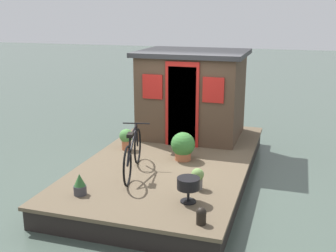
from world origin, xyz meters
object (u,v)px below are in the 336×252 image
Objects in this scene: houseboat_cabin at (192,93)px; mooring_bollard at (201,215)px; potted_plant_thyme at (183,146)px; potted_plant_basil at (126,138)px; charcoal_grill at (188,184)px; potted_plant_lavender at (80,185)px; bicycle at (133,153)px; potted_plant_mint at (198,178)px.

houseboat_cabin reaches higher than mooring_bollard.
potted_plant_basil is at bearing 79.17° from potted_plant_thyme.
potted_plant_lavender is at bearing 98.58° from charcoal_grill.
potted_plant_basil is 2.75m from charcoal_grill.
houseboat_cabin is 9.69× the size of mooring_bollard.
mooring_bollard is at bearing -132.36° from bicycle.
houseboat_cabin is 1.92m from potted_plant_basil.
charcoal_grill is at bearing -166.53° from houseboat_cabin.
potted_plant_mint is 1.43× the size of mooring_bollard.
mooring_bollard is at bearing -150.61° from charcoal_grill.
houseboat_cabin reaches higher than potted_plant_basil.
potted_plant_mint is at bearing -103.76° from bicycle.
potted_plant_basil is 1.13× the size of charcoal_grill.
potted_plant_lavender is (-1.08, 0.46, -0.21)m from bicycle.
potted_plant_thyme is 2.56m from mooring_bollard.
bicycle is 4.90× the size of potted_plant_lavender.
charcoal_grill is (0.26, -1.69, 0.12)m from potted_plant_lavender.
mooring_bollard is at bearing -158.96° from potted_plant_thyme.
houseboat_cabin reaches higher than potted_plant_lavender.
charcoal_grill is at bearing -162.06° from potted_plant_thyme.
charcoal_grill is (-1.77, -0.57, -0.00)m from potted_plant_thyme.
potted_plant_mint is 0.53m from charcoal_grill.
bicycle is 1.36m from potted_plant_basil.
potted_plant_basil is 2.28m from potted_plant_lavender.
charcoal_grill reaches higher than potted_plant_mint.
houseboat_cabin is 1.39× the size of bicycle.
potted_plant_thyme is at bearing -34.81° from bicycle.
houseboat_cabin is 6.79× the size of potted_plant_mint.
houseboat_cabin is at bearing 8.60° from potted_plant_thyme.
charcoal_grill reaches higher than mooring_bollard.
potted_plant_mint is (-0.31, -1.25, -0.19)m from bicycle.
potted_plant_mint is 1.18m from mooring_bollard.
potted_plant_thyme is at bearing -28.83° from potted_plant_lavender.
potted_plant_basil is 1.80× the size of mooring_bollard.
potted_plant_thyme is at bearing -171.40° from houseboat_cabin.
bicycle is at bearing 47.64° from mooring_bollard.
potted_plant_thyme is (0.95, -0.66, -0.09)m from bicycle.
bicycle reaches higher than mooring_bollard.
potted_plant_mint is at bearing -154.72° from potted_plant_thyme.
houseboat_cabin is 1.85m from potted_plant_thyme.
potted_plant_thyme is 1.31m from potted_plant_basil.
potted_plant_basil is at bearing 27.91° from bicycle.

